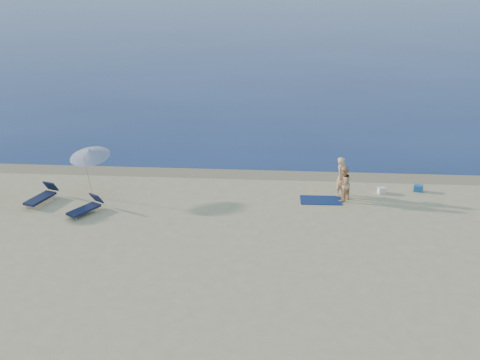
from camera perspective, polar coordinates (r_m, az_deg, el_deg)
name	(u,v)px	position (r m, az deg, el deg)	size (l,w,h in m)	color
sea	(278,10)	(110.94, 3.60, 15.80)	(240.00, 160.00, 0.01)	#0D1E51
wet_sand_strip	(260,174)	(31.92, 1.90, 0.56)	(240.00, 1.60, 0.00)	#847254
person_left	(341,177)	(29.29, 9.60, 0.30)	(0.71, 0.47, 1.95)	tan
person_right	(343,184)	(28.79, 9.76, -0.35)	(0.83, 0.65, 1.72)	tan
beach_towel	(321,200)	(28.94, 7.66, -1.91)	(1.94, 1.08, 0.03)	#0F1D4B
white_bag	(382,190)	(30.26, 13.28, -0.97)	(0.35, 0.30, 0.30)	silver
blue_cooler	(418,188)	(30.95, 16.56, -0.76)	(0.45, 0.32, 0.32)	#1D599D
umbrella_near	(89,153)	(29.43, -14.10, 2.46)	(2.38, 2.40, 2.54)	silver
lounger_left	(42,196)	(29.92, -18.27, -1.46)	(1.17, 1.97, 0.83)	#131934
lounger_right	(86,208)	(28.15, -14.39, -2.54)	(1.42, 1.80, 0.78)	#151B3A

